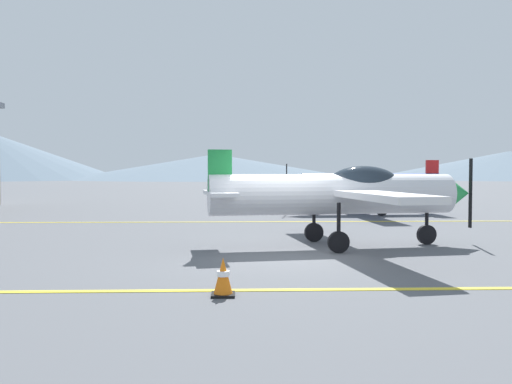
% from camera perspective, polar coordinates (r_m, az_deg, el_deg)
% --- Properties ---
extents(ground_plane, '(400.00, 400.00, 0.00)m').
position_cam_1_polar(ground_plane, '(11.98, 3.58, -6.85)').
color(ground_plane, '#54565B').
extents(apron_line_near, '(80.00, 0.16, 0.01)m').
position_cam_1_polar(apron_line_near, '(8.50, 5.91, -10.57)').
color(apron_line_near, yellow).
rests_on(apron_line_near, ground_plane).
extents(apron_line_far, '(80.00, 0.16, 0.01)m').
position_cam_1_polar(apron_line_far, '(19.71, 1.41, -3.27)').
color(apron_line_far, yellow).
rests_on(apron_line_far, ground_plane).
extents(airplane_near, '(7.07, 8.10, 2.42)m').
position_cam_1_polar(airplane_near, '(13.29, 9.46, -0.07)').
color(airplane_near, silver).
rests_on(airplane_near, ground_plane).
extents(airplane_mid, '(7.02, 8.08, 2.42)m').
position_cam_1_polar(airplane_mid, '(23.77, 11.79, 0.90)').
color(airplane_mid, '#33478C').
rests_on(airplane_mid, ground_plane).
extents(car_sedan, '(2.70, 4.58, 1.62)m').
position_cam_1_polar(car_sedan, '(32.29, 16.57, 0.26)').
color(car_sedan, black).
rests_on(car_sedan, ground_plane).
extents(traffic_cone_front, '(0.36, 0.36, 0.59)m').
position_cam_1_polar(traffic_cone_front, '(8.03, -3.61, -9.26)').
color(traffic_cone_front, black).
rests_on(traffic_cone_front, ground_plane).
extents(hill_centerleft, '(78.74, 78.74, 6.62)m').
position_cam_1_polar(hill_centerleft, '(139.61, -4.48, 2.77)').
color(hill_centerleft, slate).
rests_on(hill_centerleft, ground_plane).
extents(hill_centerright, '(75.71, 75.71, 7.39)m').
position_cam_1_polar(hill_centerright, '(153.42, 25.90, 2.65)').
color(hill_centerright, slate).
rests_on(hill_centerright, ground_plane).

